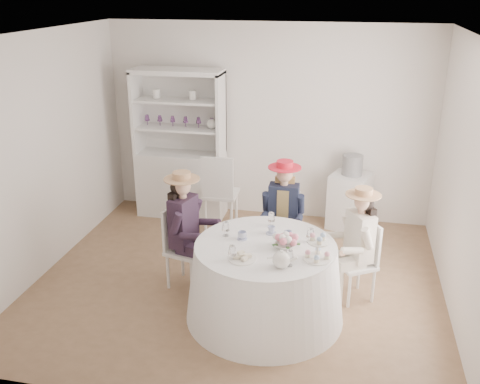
# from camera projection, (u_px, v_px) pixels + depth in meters

# --- Properties ---
(ground) EXTENTS (4.50, 4.50, 0.00)m
(ground) POSITION_uv_depth(u_px,v_px,m) (238.00, 281.00, 6.08)
(ground) COLOR brown
(ground) RESTS_ON ground
(ceiling) EXTENTS (4.50, 4.50, 0.00)m
(ceiling) POSITION_uv_depth(u_px,v_px,m) (238.00, 35.00, 5.09)
(ceiling) COLOR white
(ceiling) RESTS_ON wall_back
(wall_back) EXTENTS (4.50, 0.00, 4.50)m
(wall_back) POSITION_uv_depth(u_px,v_px,m) (268.00, 123.00, 7.40)
(wall_back) COLOR white
(wall_back) RESTS_ON ground
(wall_front) EXTENTS (4.50, 0.00, 4.50)m
(wall_front) POSITION_uv_depth(u_px,v_px,m) (178.00, 259.00, 3.76)
(wall_front) COLOR white
(wall_front) RESTS_ON ground
(wall_left) EXTENTS (0.00, 4.50, 4.50)m
(wall_left) POSITION_uv_depth(u_px,v_px,m) (43.00, 155.00, 6.02)
(wall_left) COLOR white
(wall_left) RESTS_ON ground
(wall_right) EXTENTS (0.00, 4.50, 4.50)m
(wall_right) POSITION_uv_depth(u_px,v_px,m) (466.00, 184.00, 5.15)
(wall_right) COLOR white
(wall_right) RESTS_ON ground
(tea_table) EXTENTS (1.58, 1.58, 0.80)m
(tea_table) POSITION_uv_depth(u_px,v_px,m) (265.00, 281.00, 5.31)
(tea_table) COLOR white
(tea_table) RESTS_ON ground
(hutch) EXTENTS (1.28, 0.58, 2.10)m
(hutch) POSITION_uv_depth(u_px,v_px,m) (181.00, 165.00, 7.60)
(hutch) COLOR silver
(hutch) RESTS_ON ground
(side_table) EXTENTS (0.62, 0.62, 0.76)m
(side_table) POSITION_uv_depth(u_px,v_px,m) (349.00, 201.00, 7.30)
(side_table) COLOR silver
(side_table) RESTS_ON ground
(hatbox) EXTENTS (0.32, 0.32, 0.27)m
(hatbox) POSITION_uv_depth(u_px,v_px,m) (352.00, 165.00, 7.11)
(hatbox) COLOR black
(hatbox) RESTS_ON side_table
(guest_left) EXTENTS (0.54, 0.50, 1.34)m
(guest_left) POSITION_uv_depth(u_px,v_px,m) (185.00, 224.00, 5.73)
(guest_left) COLOR silver
(guest_left) RESTS_ON ground
(guest_mid) EXTENTS (0.48, 0.50, 1.32)m
(guest_mid) POSITION_uv_depth(u_px,v_px,m) (283.00, 209.00, 6.11)
(guest_mid) COLOR silver
(guest_mid) RESTS_ON ground
(guest_right) EXTENTS (0.54, 0.50, 1.26)m
(guest_right) POSITION_uv_depth(u_px,v_px,m) (358.00, 238.00, 5.50)
(guest_right) COLOR silver
(guest_right) RESTS_ON ground
(spare_chair) EXTENTS (0.46, 0.46, 1.08)m
(spare_chair) POSITION_uv_depth(u_px,v_px,m) (219.00, 191.00, 7.12)
(spare_chair) COLOR silver
(spare_chair) RESTS_ON ground
(teacup_a) EXTENTS (0.11, 0.11, 0.07)m
(teacup_a) POSITION_uv_depth(u_px,v_px,m) (242.00, 236.00, 5.27)
(teacup_a) COLOR white
(teacup_a) RESTS_ON tea_table
(teacup_b) EXTENTS (0.09, 0.09, 0.07)m
(teacup_b) POSITION_uv_depth(u_px,v_px,m) (271.00, 230.00, 5.39)
(teacup_b) COLOR white
(teacup_b) RESTS_ON tea_table
(teacup_c) EXTENTS (0.09, 0.09, 0.07)m
(teacup_c) POSITION_uv_depth(u_px,v_px,m) (288.00, 235.00, 5.30)
(teacup_c) COLOR white
(teacup_c) RESTS_ON tea_table
(flower_bowl) EXTENTS (0.24, 0.24, 0.05)m
(flower_bowl) POSITION_uv_depth(u_px,v_px,m) (285.00, 246.00, 5.09)
(flower_bowl) COLOR white
(flower_bowl) RESTS_ON tea_table
(flower_arrangement) EXTENTS (0.19, 0.19, 0.07)m
(flower_arrangement) POSITION_uv_depth(u_px,v_px,m) (286.00, 239.00, 5.09)
(flower_arrangement) COLOR pink
(flower_arrangement) RESTS_ON tea_table
(table_teapot) EXTENTS (0.23, 0.16, 0.17)m
(table_teapot) POSITION_uv_depth(u_px,v_px,m) (282.00, 260.00, 4.75)
(table_teapot) COLOR white
(table_teapot) RESTS_ON tea_table
(sandwich_plate) EXTENTS (0.26, 0.26, 0.06)m
(sandwich_plate) POSITION_uv_depth(u_px,v_px,m) (242.00, 258.00, 4.90)
(sandwich_plate) COLOR white
(sandwich_plate) RESTS_ON tea_table
(cupcake_stand) EXTENTS (0.26, 0.26, 0.25)m
(cupcake_stand) POSITION_uv_depth(u_px,v_px,m) (318.00, 250.00, 4.87)
(cupcake_stand) COLOR white
(cupcake_stand) RESTS_ON tea_table
(stemware_set) EXTENTS (0.92, 0.89, 0.15)m
(stemware_set) POSITION_uv_depth(u_px,v_px,m) (266.00, 238.00, 5.14)
(stemware_set) COLOR white
(stemware_set) RESTS_ON tea_table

